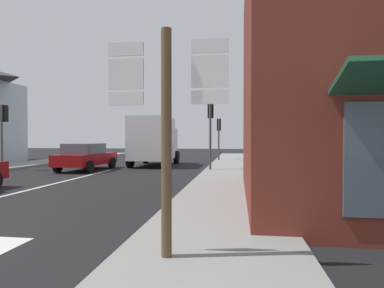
{
  "coord_description": "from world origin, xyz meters",
  "views": [
    {
      "loc": [
        6.96,
        -4.96,
        1.73
      ],
      "look_at": [
        4.62,
        11.32,
        1.46
      ],
      "focal_mm": 30.03,
      "sensor_mm": 36.0,
      "label": 1
    }
  ],
  "objects_px": {
    "route_sign_post": "(167,125)",
    "traffic_light_far_right": "(219,130)",
    "delivery_truck": "(154,140)",
    "traffic_light_near_right": "(211,119)",
    "traffic_light_near_left": "(4,122)",
    "sedan_far": "(86,156)"
  },
  "relations": [
    {
      "from": "traffic_light_near_right",
      "to": "traffic_light_far_right",
      "type": "xyz_separation_m",
      "value": [
        0.0,
        7.35,
        -0.35
      ]
    },
    {
      "from": "sedan_far",
      "to": "route_sign_post",
      "type": "distance_m",
      "value": 14.33
    },
    {
      "from": "traffic_light_near_right",
      "to": "delivery_truck",
      "type": "bearing_deg",
      "value": 140.39
    },
    {
      "from": "sedan_far",
      "to": "traffic_light_near_right",
      "type": "height_order",
      "value": "traffic_light_near_right"
    },
    {
      "from": "delivery_truck",
      "to": "route_sign_post",
      "type": "bearing_deg",
      "value": -74.52
    },
    {
      "from": "route_sign_post",
      "to": "traffic_light_near_left",
      "type": "height_order",
      "value": "traffic_light_near_left"
    },
    {
      "from": "sedan_far",
      "to": "traffic_light_far_right",
      "type": "height_order",
      "value": "traffic_light_far_right"
    },
    {
      "from": "sedan_far",
      "to": "traffic_light_near_left",
      "type": "relative_size",
      "value": 1.2
    },
    {
      "from": "sedan_far",
      "to": "traffic_light_far_right",
      "type": "xyz_separation_m",
      "value": [
        6.81,
        7.53,
        1.63
      ]
    },
    {
      "from": "route_sign_post",
      "to": "sedan_far",
      "type": "bearing_deg",
      "value": 120.66
    },
    {
      "from": "route_sign_post",
      "to": "traffic_light_near_right",
      "type": "height_order",
      "value": "traffic_light_near_right"
    },
    {
      "from": "route_sign_post",
      "to": "traffic_light_far_right",
      "type": "distance_m",
      "value": 19.83
    },
    {
      "from": "delivery_truck",
      "to": "traffic_light_far_right",
      "type": "bearing_deg",
      "value": 47.02
    },
    {
      "from": "sedan_far",
      "to": "traffic_light_near_right",
      "type": "distance_m",
      "value": 7.1
    },
    {
      "from": "traffic_light_near_right",
      "to": "traffic_light_far_right",
      "type": "distance_m",
      "value": 7.36
    },
    {
      "from": "route_sign_post",
      "to": "traffic_light_far_right",
      "type": "xyz_separation_m",
      "value": [
        -0.47,
        19.82,
        0.48
      ]
    },
    {
      "from": "traffic_light_near_left",
      "to": "sedan_far",
      "type": "bearing_deg",
      "value": 11.42
    },
    {
      "from": "route_sign_post",
      "to": "traffic_light_near_right",
      "type": "xyz_separation_m",
      "value": [
        -0.47,
        12.46,
        0.83
      ]
    },
    {
      "from": "sedan_far",
      "to": "delivery_truck",
      "type": "relative_size",
      "value": 0.85
    },
    {
      "from": "traffic_light_near_right",
      "to": "traffic_light_near_left",
      "type": "distance_m",
      "value": 11.13
    },
    {
      "from": "traffic_light_near_right",
      "to": "traffic_light_far_right",
      "type": "relative_size",
      "value": 1.15
    },
    {
      "from": "route_sign_post",
      "to": "delivery_truck",
      "type": "bearing_deg",
      "value": 105.48
    }
  ]
}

